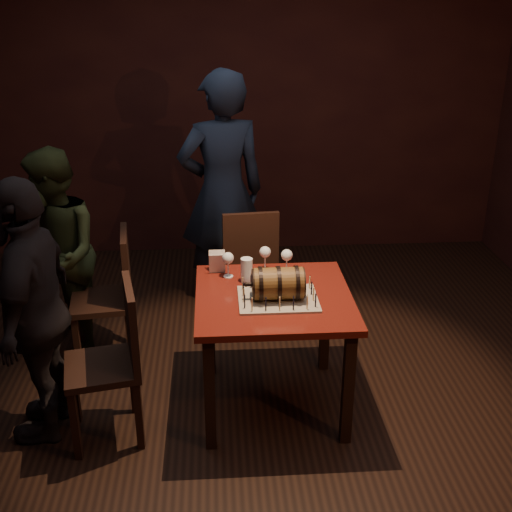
# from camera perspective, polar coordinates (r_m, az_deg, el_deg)

# --- Properties ---
(room_shell) EXTENTS (5.04, 5.04, 2.80)m
(room_shell) POSITION_cam_1_polar(r_m,az_deg,el_deg) (3.51, -0.67, 6.43)
(room_shell) COLOR black
(room_shell) RESTS_ON ground
(pub_table) EXTENTS (0.90, 0.90, 0.75)m
(pub_table) POSITION_cam_1_polar(r_m,az_deg,el_deg) (3.76, 1.57, -4.99)
(pub_table) COLOR #470F0B
(pub_table) RESTS_ON ground
(cake_board) EXTENTS (0.45, 0.35, 0.01)m
(cake_board) POSITION_cam_1_polar(r_m,az_deg,el_deg) (3.65, 1.97, -3.84)
(cake_board) COLOR gray
(cake_board) RESTS_ON pub_table
(barrel_cake) EXTENTS (0.34, 0.20, 0.20)m
(barrel_cake) POSITION_cam_1_polar(r_m,az_deg,el_deg) (3.60, 1.99, -2.46)
(barrel_cake) COLOR brown
(barrel_cake) RESTS_ON cake_board
(birthday_candles) EXTENTS (0.40, 0.30, 0.09)m
(birthday_candles) POSITION_cam_1_polar(r_m,az_deg,el_deg) (3.63, 1.98, -3.19)
(birthday_candles) COLOR #EFD78F
(birthday_candles) RESTS_ON cake_board
(wine_glass_left) EXTENTS (0.07, 0.07, 0.16)m
(wine_glass_left) POSITION_cam_1_polar(r_m,az_deg,el_deg) (3.88, -2.51, -0.29)
(wine_glass_left) COLOR silver
(wine_glass_left) RESTS_ON pub_table
(wine_glass_mid) EXTENTS (0.07, 0.07, 0.16)m
(wine_glass_mid) POSITION_cam_1_polar(r_m,az_deg,el_deg) (3.97, 0.81, 0.25)
(wine_glass_mid) COLOR silver
(wine_glass_mid) RESTS_ON pub_table
(wine_glass_right) EXTENTS (0.07, 0.07, 0.16)m
(wine_glass_right) POSITION_cam_1_polar(r_m,az_deg,el_deg) (3.93, 2.75, -0.02)
(wine_glass_right) COLOR silver
(wine_glass_right) RESTS_ON pub_table
(pint_of_ale) EXTENTS (0.07, 0.07, 0.15)m
(pint_of_ale) POSITION_cam_1_polar(r_m,az_deg,el_deg) (3.84, -0.83, -1.31)
(pint_of_ale) COLOR silver
(pint_of_ale) RESTS_ON pub_table
(menu_card) EXTENTS (0.10, 0.05, 0.13)m
(menu_card) POSITION_cam_1_polar(r_m,az_deg,el_deg) (3.97, -3.48, -0.58)
(menu_card) COLOR white
(menu_card) RESTS_ON pub_table
(chair_back) EXTENTS (0.43, 0.43, 0.93)m
(chair_back) POSITION_cam_1_polar(r_m,az_deg,el_deg) (4.72, -0.62, -0.45)
(chair_back) COLOR black
(chair_back) RESTS_ON ground
(chair_left_rear) EXTENTS (0.44, 0.44, 0.93)m
(chair_left_rear) POSITION_cam_1_polar(r_m,az_deg,el_deg) (4.37, -12.60, -3.04)
(chair_left_rear) COLOR black
(chair_left_rear) RESTS_ON ground
(chair_left_front) EXTENTS (0.47, 0.47, 0.93)m
(chair_left_front) POSITION_cam_1_polar(r_m,az_deg,el_deg) (3.66, -12.38, -8.52)
(chair_left_front) COLOR black
(chair_left_front) RESTS_ON ground
(person_back) EXTENTS (0.77, 0.60, 1.86)m
(person_back) POSITION_cam_1_polar(r_m,az_deg,el_deg) (4.93, -3.03, 5.62)
(person_back) COLOR #1B2437
(person_back) RESTS_ON ground
(person_left_rear) EXTENTS (0.78, 0.86, 1.44)m
(person_left_rear) POSITION_cam_1_polar(r_m,az_deg,el_deg) (4.52, -17.32, 0.08)
(person_left_rear) COLOR #2E371B
(person_left_rear) RESTS_ON ground
(person_left_front) EXTENTS (0.44, 0.92, 1.53)m
(person_left_front) POSITION_cam_1_polar(r_m,az_deg,el_deg) (3.70, -18.98, -4.67)
(person_left_front) COLOR black
(person_left_front) RESTS_ON ground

